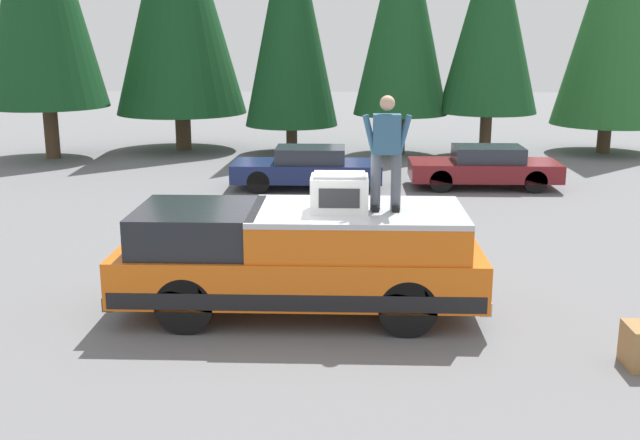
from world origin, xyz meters
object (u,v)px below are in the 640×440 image
(pickup_truck, at_px, (300,258))
(parked_car_maroon, at_px, (485,167))
(person_on_truck_bed, at_px, (386,150))
(parked_car_navy, at_px, (308,168))
(compressor_unit, at_px, (339,193))

(pickup_truck, height_order, parked_car_maroon, pickup_truck)
(person_on_truck_bed, height_order, parked_car_navy, person_on_truck_bed)
(person_on_truck_bed, height_order, parked_car_maroon, person_on_truck_bed)
(pickup_truck, distance_m, parked_car_maroon, 10.91)
(compressor_unit, relative_size, parked_car_maroon, 0.20)
(parked_car_maroon, relative_size, parked_car_navy, 1.00)
(compressor_unit, distance_m, person_on_truck_bed, 0.93)
(compressor_unit, distance_m, parked_car_navy, 9.88)
(parked_car_maroon, bearing_deg, person_on_truck_bed, 161.86)
(compressor_unit, bearing_deg, pickup_truck, 76.81)
(person_on_truck_bed, xyz_separation_m, parked_car_navy, (9.65, 1.66, -1.97))
(compressor_unit, bearing_deg, person_on_truck_bed, -82.48)
(parked_car_maroon, xyz_separation_m, parked_car_navy, (-0.31, 4.92, 0.00))
(person_on_truck_bed, bearing_deg, pickup_truck, 87.72)
(compressor_unit, xyz_separation_m, parked_car_navy, (9.74, 0.97, -1.35))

